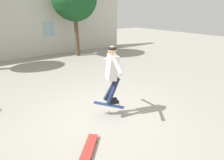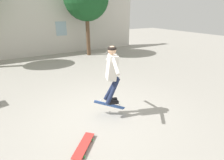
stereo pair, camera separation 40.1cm
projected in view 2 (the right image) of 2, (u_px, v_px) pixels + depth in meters
The scene contains 5 objects.
ground_plane at pixel (106, 116), 4.88m from camera, with size 40.00×40.00×0.00m, color #A39E93.
building_backdrop at pixel (41, 23), 11.03m from camera, with size 14.11×0.52×5.13m.
skater at pixel (112, 70), 4.42m from camera, with size 0.49×1.28×1.54m.
skateboard_flipping at pixel (109, 105), 4.84m from camera, with size 0.76×0.55×0.39m.
skateboard_resting at pixel (84, 145), 3.73m from camera, with size 0.72×0.74×0.08m.
Camera 2 is at (-1.94, -3.68, 2.75)m, focal length 28.00 mm.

